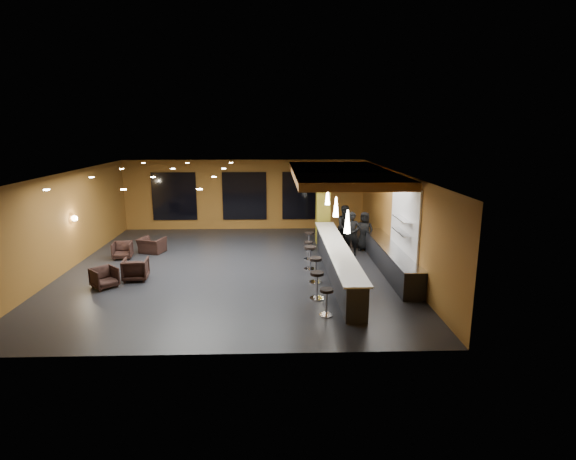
{
  "coord_description": "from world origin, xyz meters",
  "views": [
    {
      "loc": [
        1.48,
        -15.93,
        5.08
      ],
      "look_at": [
        2.0,
        0.5,
        1.3
      ],
      "focal_mm": 28.0,
      "sensor_mm": 36.0,
      "label": 1
    }
  ],
  "objects_px": {
    "bar_counter": "(337,262)",
    "staff_b": "(346,227)",
    "bar_stool_2": "(315,267)",
    "bar_stool_4": "(308,248)",
    "staff_c": "(364,231)",
    "bar_stool_3": "(310,255)",
    "pendant_2": "(328,196)",
    "armchair_d": "(152,245)",
    "pendant_0": "(347,222)",
    "bar_stool_1": "(317,282)",
    "bar_stool_0": "(326,299)",
    "armchair_c": "(122,250)",
    "prep_counter": "(390,259)",
    "armchair_b": "(136,269)",
    "pendant_1": "(336,207)",
    "armchair_a": "(104,278)",
    "column": "(323,204)",
    "staff_a": "(352,234)",
    "bar_stool_5": "(309,239)"
  },
  "relations": [
    {
      "from": "pendant_2",
      "to": "armchair_c",
      "type": "relative_size",
      "value": 0.95
    },
    {
      "from": "pendant_0",
      "to": "bar_stool_1",
      "type": "xyz_separation_m",
      "value": [
        -0.9,
        -0.19,
        -1.81
      ]
    },
    {
      "from": "pendant_1",
      "to": "staff_c",
      "type": "relative_size",
      "value": 0.43
    },
    {
      "from": "armchair_c",
      "to": "bar_stool_0",
      "type": "height_order",
      "value": "bar_stool_0"
    },
    {
      "from": "bar_counter",
      "to": "bar_stool_1",
      "type": "xyz_separation_m",
      "value": [
        -0.9,
        -2.19,
        0.04
      ]
    },
    {
      "from": "staff_a",
      "to": "staff_c",
      "type": "relative_size",
      "value": 1.08
    },
    {
      "from": "pendant_2",
      "to": "bar_stool_0",
      "type": "distance_m",
      "value": 6.72
    },
    {
      "from": "staff_b",
      "to": "bar_stool_0",
      "type": "height_order",
      "value": "staff_b"
    },
    {
      "from": "pendant_1",
      "to": "armchair_d",
      "type": "height_order",
      "value": "pendant_1"
    },
    {
      "from": "prep_counter",
      "to": "bar_stool_5",
      "type": "distance_m",
      "value": 3.87
    },
    {
      "from": "armchair_d",
      "to": "bar_stool_3",
      "type": "height_order",
      "value": "bar_stool_3"
    },
    {
      "from": "bar_stool_1",
      "to": "bar_stool_2",
      "type": "xyz_separation_m",
      "value": [
        0.09,
        1.46,
        0.01
      ]
    },
    {
      "from": "staff_a",
      "to": "armchair_d",
      "type": "bearing_deg",
      "value": -166.47
    },
    {
      "from": "armchair_b",
      "to": "pendant_2",
      "type": "bearing_deg",
      "value": -160.58
    },
    {
      "from": "pendant_0",
      "to": "bar_stool_1",
      "type": "relative_size",
      "value": 0.82
    },
    {
      "from": "staff_c",
      "to": "bar_stool_3",
      "type": "xyz_separation_m",
      "value": [
        -2.47,
        -2.54,
        -0.27
      ]
    },
    {
      "from": "pendant_2",
      "to": "armchair_d",
      "type": "xyz_separation_m",
      "value": [
        -7.23,
        0.14,
        -2.04
      ]
    },
    {
      "from": "bar_stool_1",
      "to": "bar_stool_5",
      "type": "relative_size",
      "value": 1.08
    },
    {
      "from": "pendant_2",
      "to": "staff_a",
      "type": "height_order",
      "value": "pendant_2"
    },
    {
      "from": "bar_stool_4",
      "to": "staff_c",
      "type": "bearing_deg",
      "value": 27.39
    },
    {
      "from": "armchair_d",
      "to": "armchair_a",
      "type": "bearing_deg",
      "value": 101.23
    },
    {
      "from": "pendant_2",
      "to": "armchair_d",
      "type": "bearing_deg",
      "value": 178.92
    },
    {
      "from": "pendant_1",
      "to": "bar_stool_3",
      "type": "relative_size",
      "value": 0.81
    },
    {
      "from": "prep_counter",
      "to": "armchair_d",
      "type": "relative_size",
      "value": 6.23
    },
    {
      "from": "armchair_b",
      "to": "bar_stool_5",
      "type": "relative_size",
      "value": 1.04
    },
    {
      "from": "pendant_0",
      "to": "staff_a",
      "type": "distance_m",
      "value": 4.83
    },
    {
      "from": "armchair_d",
      "to": "bar_stool_0",
      "type": "bearing_deg",
      "value": 152.02
    },
    {
      "from": "pendant_2",
      "to": "staff_b",
      "type": "xyz_separation_m",
      "value": [
        0.87,
        0.63,
        -1.42
      ]
    },
    {
      "from": "armchair_b",
      "to": "bar_stool_2",
      "type": "height_order",
      "value": "bar_stool_2"
    },
    {
      "from": "bar_counter",
      "to": "staff_b",
      "type": "xyz_separation_m",
      "value": [
        0.87,
        3.63,
        0.43
      ]
    },
    {
      "from": "pendant_0",
      "to": "bar_stool_3",
      "type": "bearing_deg",
      "value": 107.85
    },
    {
      "from": "armchair_c",
      "to": "armchair_d",
      "type": "bearing_deg",
      "value": 33.01
    },
    {
      "from": "prep_counter",
      "to": "pendant_2",
      "type": "distance_m",
      "value": 3.73
    },
    {
      "from": "staff_c",
      "to": "bar_stool_0",
      "type": "distance_m",
      "value": 7.08
    },
    {
      "from": "bar_counter",
      "to": "armchair_c",
      "type": "height_order",
      "value": "bar_counter"
    },
    {
      "from": "armchair_a",
      "to": "armchair_c",
      "type": "relative_size",
      "value": 1.0
    },
    {
      "from": "pendant_1",
      "to": "armchair_b",
      "type": "relative_size",
      "value": 0.86
    },
    {
      "from": "pendant_0",
      "to": "armchair_b",
      "type": "height_order",
      "value": "pendant_0"
    },
    {
      "from": "armchair_b",
      "to": "bar_stool_5",
      "type": "distance_m",
      "value": 7.1
    },
    {
      "from": "bar_stool_2",
      "to": "bar_stool_4",
      "type": "bearing_deg",
      "value": 90.67
    },
    {
      "from": "staff_c",
      "to": "bar_stool_5",
      "type": "relative_size",
      "value": 2.1
    },
    {
      "from": "prep_counter",
      "to": "armchair_a",
      "type": "relative_size",
      "value": 8.19
    },
    {
      "from": "bar_stool_1",
      "to": "bar_counter",
      "type": "bearing_deg",
      "value": 67.72
    },
    {
      "from": "column",
      "to": "armchair_d",
      "type": "height_order",
      "value": "column"
    },
    {
      "from": "bar_counter",
      "to": "armchair_d",
      "type": "height_order",
      "value": "bar_counter"
    },
    {
      "from": "prep_counter",
      "to": "armchair_a",
      "type": "height_order",
      "value": "prep_counter"
    },
    {
      "from": "pendant_1",
      "to": "staff_b",
      "type": "xyz_separation_m",
      "value": [
        0.87,
        3.13,
        -1.42
      ]
    },
    {
      "from": "staff_b",
      "to": "bar_stool_4",
      "type": "xyz_separation_m",
      "value": [
        -1.71,
        -1.64,
        -0.47
      ]
    },
    {
      "from": "pendant_1",
      "to": "bar_stool_3",
      "type": "height_order",
      "value": "pendant_1"
    },
    {
      "from": "armchair_b",
      "to": "column",
      "type": "bearing_deg",
      "value": -150.67
    }
  ]
}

